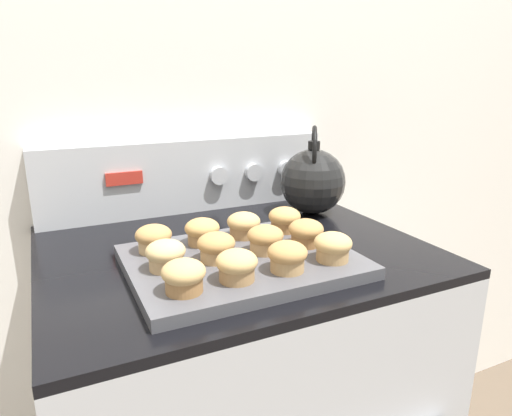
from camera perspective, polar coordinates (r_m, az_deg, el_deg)
name	(u,v)px	position (r m, az deg, el deg)	size (l,w,h in m)	color
wall_back	(180,100)	(1.21, -9.52, 13.17)	(8.00, 0.05, 2.40)	white
control_panel	(190,175)	(1.19, -8.29, 4.05)	(0.74, 0.07, 0.18)	#B7BABF
muffin_pan	(241,261)	(0.84, -1.84, -6.69)	(0.41, 0.31, 0.02)	#4C4C51
muffin_r0_c0	(184,276)	(0.71, -9.03, -8.38)	(0.07, 0.07, 0.05)	olive
muffin_r0_c1	(237,265)	(0.74, -2.42, -7.16)	(0.07, 0.07, 0.05)	#A37A4C
muffin_r0_c2	(287,256)	(0.77, 3.95, -6.02)	(0.07, 0.07, 0.05)	tan
muffin_r0_c3	(333,246)	(0.82, 9.58, -4.76)	(0.07, 0.07, 0.05)	tan
muffin_r1_c0	(166,255)	(0.79, -11.22, -5.75)	(0.07, 0.07, 0.05)	tan
muffin_r1_c1	(216,247)	(0.81, -4.99, -4.83)	(0.07, 0.07, 0.05)	tan
muffin_r1_c2	(265,239)	(0.85, 1.17, -3.86)	(0.07, 0.07, 0.05)	tan
muffin_r1_c3	(306,232)	(0.89, 6.27, -3.02)	(0.07, 0.07, 0.05)	olive
muffin_r2_c0	(154,238)	(0.87, -12.67, -3.70)	(0.07, 0.07, 0.05)	tan
muffin_r2_c1	(202,231)	(0.89, -6.73, -2.89)	(0.07, 0.07, 0.05)	#A37A4C
muffin_r2_c2	(244,225)	(0.93, -1.55, -2.08)	(0.07, 0.07, 0.05)	#A37A4C
muffin_r2_c3	(285,219)	(0.96, 3.59, -1.38)	(0.07, 0.07, 0.05)	olive
tea_kettle	(313,180)	(1.16, 7.11, 3.46)	(0.16, 0.19, 0.22)	black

